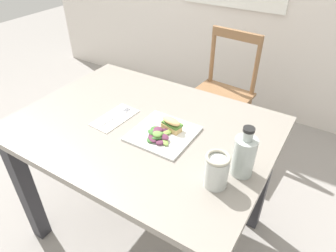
# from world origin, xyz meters

# --- Properties ---
(ground_plane) EXTENTS (8.49, 8.49, 0.00)m
(ground_plane) POSITION_xyz_m (0.00, 0.00, 0.00)
(ground_plane) COLOR gray
(dining_table) EXTENTS (1.14, 0.84, 0.74)m
(dining_table) POSITION_xyz_m (0.15, 0.07, 0.60)
(dining_table) COLOR gray
(dining_table) RESTS_ON ground
(chair_wooden_far) EXTENTS (0.43, 0.43, 0.87)m
(chair_wooden_far) POSITION_xyz_m (0.15, 1.00, 0.45)
(chair_wooden_far) COLOR #8E6642
(chair_wooden_far) RESTS_ON ground
(plate_lunch) EXTENTS (0.25, 0.25, 0.01)m
(plate_lunch) POSITION_xyz_m (0.26, 0.06, 0.74)
(plate_lunch) COLOR white
(plate_lunch) RESTS_ON dining_table
(sandwich_half_front) EXTENTS (0.10, 0.07, 0.06)m
(sandwich_half_front) POSITION_xyz_m (0.28, 0.10, 0.78)
(sandwich_half_front) COLOR #DBB270
(sandwich_half_front) RESTS_ON plate_lunch
(salad_mixed_greens) EXTENTS (0.13, 0.13, 0.03)m
(salad_mixed_greens) POSITION_xyz_m (0.26, 0.02, 0.76)
(salad_mixed_greens) COLOR #3D7033
(salad_mixed_greens) RESTS_ON plate_lunch
(napkin_folded) EXTENTS (0.13, 0.23, 0.00)m
(napkin_folded) POSITION_xyz_m (0.01, 0.04, 0.74)
(napkin_folded) COLOR silver
(napkin_folded) RESTS_ON dining_table
(fork_on_napkin) EXTENTS (0.04, 0.19, 0.00)m
(fork_on_napkin) POSITION_xyz_m (0.01, 0.06, 0.75)
(fork_on_napkin) COLOR silver
(fork_on_napkin) RESTS_ON napkin_folded
(bottle_cold_brew) EXTENTS (0.08, 0.08, 0.20)m
(bottle_cold_brew) POSITION_xyz_m (0.63, 0.01, 0.81)
(bottle_cold_brew) COLOR black
(bottle_cold_brew) RESTS_ON dining_table
(mason_jar_iced_tea) EXTENTS (0.08, 0.08, 0.13)m
(mason_jar_iced_tea) POSITION_xyz_m (0.57, -0.09, 0.80)
(mason_jar_iced_tea) COLOR gold
(mason_jar_iced_tea) RESTS_ON dining_table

